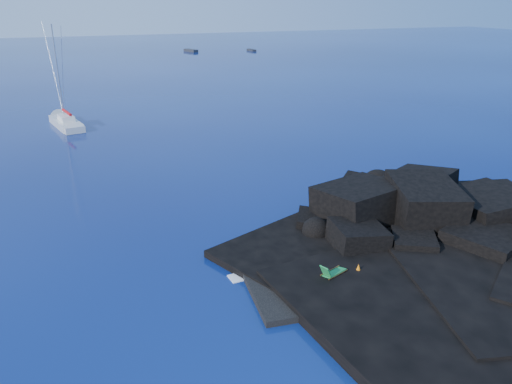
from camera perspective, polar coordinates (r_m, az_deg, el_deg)
ground at (r=25.83m, az=-0.51°, el=-12.80°), size 400.00×400.00×0.00m
headland at (r=34.08m, az=18.56°, el=-5.03°), size 24.00×24.00×3.60m
beach at (r=27.85m, az=7.95°, el=-10.26°), size 9.08×6.86×0.70m
surf_foam at (r=31.51m, az=4.80°, el=-6.14°), size 10.00×8.00×0.06m
sailboat at (r=64.77m, az=-20.85°, el=7.02°), size 4.66×11.52×11.82m
deck_chair at (r=27.41m, az=8.94°, el=-8.69°), size 1.75×1.22×1.10m
towel at (r=27.26m, az=7.38°, el=-10.07°), size 1.81×0.87×0.05m
sunbather at (r=27.18m, az=7.40°, el=-9.79°), size 1.72×0.49×0.26m
marker_cone at (r=28.11m, az=11.61°, el=-8.63°), size 0.52×0.52×0.62m
distant_boat_a at (r=149.51m, az=-7.46°, el=15.62°), size 3.25×5.29×0.68m
distant_boat_b at (r=150.29m, az=-0.52°, el=15.82°), size 1.61×4.04×0.53m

